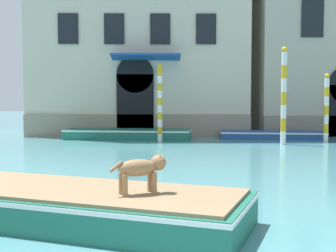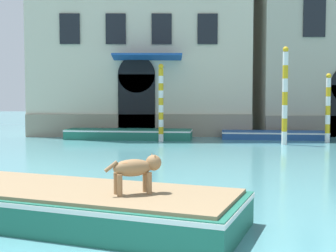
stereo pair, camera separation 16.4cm
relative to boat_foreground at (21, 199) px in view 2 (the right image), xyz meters
name	(u,v)px [view 2 (the right image)]	position (x,y,z in m)	size (l,w,h in m)	color
boat_foreground	(21,199)	(0.00, 0.00, 0.00)	(9.03, 5.33, 0.66)	#1E6651
dog_on_deck	(137,168)	(2.34, -0.94, 0.76)	(0.99, 0.56, 0.69)	#997047
boat_moored_near_palazzo	(129,134)	(0.92, 15.75, -0.07)	(6.85, 2.55, 0.53)	#1E6651
boat_moored_far	(274,135)	(8.69, 15.86, -0.13)	(5.70, 2.36, 0.41)	#234C8C
mooring_pole_0	(161,102)	(2.64, 14.62, 1.63)	(0.26, 0.26, 3.93)	white
mooring_pole_2	(328,108)	(10.91, 13.97, 1.38)	(0.24, 0.24, 3.42)	white
mooring_pole_3	(285,95)	(8.52, 12.99, 1.98)	(0.27, 0.27, 4.63)	white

